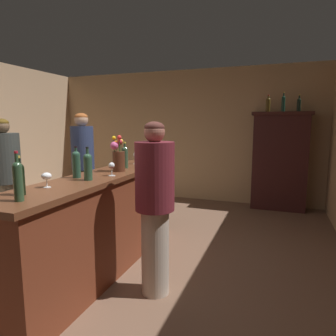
# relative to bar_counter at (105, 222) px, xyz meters

# --- Properties ---
(floor) EXTENTS (9.10, 9.10, 0.00)m
(floor) POSITION_rel_bar_counter_xyz_m (-0.21, -0.19, -0.53)
(floor) COLOR brown
(floor) RESTS_ON ground
(wall_back) EXTENTS (5.65, 0.12, 2.64)m
(wall_back) POSITION_rel_bar_counter_xyz_m (-0.21, 3.37, 0.79)
(wall_back) COLOR tan
(wall_back) RESTS_ON ground
(bar_counter) EXTENTS (0.54, 2.79, 1.04)m
(bar_counter) POSITION_rel_bar_counter_xyz_m (0.00, 0.00, 0.00)
(bar_counter) COLOR brown
(bar_counter) RESTS_ON ground
(display_cabinet) EXTENTS (1.02, 0.38, 1.77)m
(display_cabinet) POSITION_rel_bar_counter_xyz_m (1.74, 3.09, 0.39)
(display_cabinet) COLOR #371818
(display_cabinet) RESTS_ON ground
(wine_bottle_riesling) EXTENTS (0.08, 0.08, 0.31)m
(wine_bottle_riesling) POSITION_rel_bar_counter_xyz_m (0.06, -0.35, 0.66)
(wine_bottle_riesling) COLOR #294C35
(wine_bottle_riesling) RESTS_ON bar_counter
(wine_bottle_malbec) EXTENTS (0.07, 0.07, 0.32)m
(wine_bottle_malbec) POSITION_rel_bar_counter_xyz_m (0.05, 1.19, 0.66)
(wine_bottle_malbec) COLOR #163921
(wine_bottle_malbec) RESTS_ON bar_counter
(wine_bottle_chardonnay) EXTENTS (0.07, 0.07, 0.29)m
(wine_bottle_chardonnay) POSITION_rel_bar_counter_xyz_m (-0.06, -1.02, 0.65)
(wine_bottle_chardonnay) COLOR black
(wine_bottle_chardonnay) RESTS_ON bar_counter
(wine_bottle_syrah) EXTENTS (0.06, 0.06, 0.34)m
(wine_bottle_syrah) POSITION_rel_bar_counter_xyz_m (0.07, -1.16, 0.67)
(wine_bottle_syrah) COLOR #2C482E
(wine_bottle_syrah) RESTS_ON bar_counter
(wine_bottle_merlot) EXTENTS (0.08, 0.08, 0.31)m
(wine_bottle_merlot) POSITION_rel_bar_counter_xyz_m (-0.12, -0.29, 0.66)
(wine_bottle_merlot) COLOR #244534
(wine_bottle_merlot) RESTS_ON bar_counter
(wine_bottle_rose) EXTENTS (0.07, 0.07, 0.31)m
(wine_bottle_rose) POSITION_rel_bar_counter_xyz_m (0.02, 0.44, 0.66)
(wine_bottle_rose) COLOR #304932
(wine_bottle_rose) RESTS_ON bar_counter
(wine_glass_front) EXTENTS (0.07, 0.07, 0.14)m
(wine_glass_front) POSITION_rel_bar_counter_xyz_m (0.14, -0.07, 0.61)
(wine_glass_front) COLOR white
(wine_glass_front) RESTS_ON bar_counter
(wine_glass_mid) EXTENTS (0.07, 0.07, 0.16)m
(wine_glass_mid) POSITION_rel_bar_counter_xyz_m (-0.03, 0.82, 0.63)
(wine_glass_mid) COLOR white
(wine_glass_mid) RESTS_ON bar_counter
(wine_glass_rear) EXTENTS (0.08, 0.08, 0.13)m
(wine_glass_rear) POSITION_rel_bar_counter_xyz_m (-0.07, -0.75, 0.61)
(wine_glass_rear) COLOR white
(wine_glass_rear) RESTS_ON bar_counter
(flower_arrangement) EXTENTS (0.15, 0.18, 0.40)m
(flower_arrangement) POSITION_rel_bar_counter_xyz_m (0.06, 0.20, 0.69)
(flower_arrangement) COLOR #502A1A
(flower_arrangement) RESTS_ON bar_counter
(cheese_plate) EXTENTS (0.18, 0.18, 0.01)m
(cheese_plate) POSITION_rel_bar_counter_xyz_m (-0.12, 1.16, 0.52)
(cheese_plate) COLOR white
(cheese_plate) RESTS_ON bar_counter
(display_bottle_left) EXTENTS (0.08, 0.08, 0.30)m
(display_bottle_left) POSITION_rel_bar_counter_xyz_m (1.49, 3.09, 1.38)
(display_bottle_left) COLOR #403212
(display_bottle_left) RESTS_ON display_cabinet
(display_bottle_midleft) EXTENTS (0.06, 0.06, 0.34)m
(display_bottle_midleft) POSITION_rel_bar_counter_xyz_m (1.75, 3.09, 1.40)
(display_bottle_midleft) COLOR #123024
(display_bottle_midleft) RESTS_ON display_cabinet
(display_bottle_center) EXTENTS (0.07, 0.07, 0.29)m
(display_bottle_center) POSITION_rel_bar_counter_xyz_m (2.00, 3.09, 1.37)
(display_bottle_center) COLOR black
(display_bottle_center) RESTS_ON display_cabinet
(patron_in_grey) EXTENTS (0.34, 0.34, 1.72)m
(patron_in_grey) POSITION_rel_bar_counter_xyz_m (-1.11, 1.18, 0.43)
(patron_in_grey) COLOR #4F674E
(patron_in_grey) RESTS_ON ground
(patron_by_cabinet) EXTENTS (0.39, 0.39, 1.63)m
(patron_by_cabinet) POSITION_rel_bar_counter_xyz_m (-1.51, 0.12, 0.36)
(patron_by_cabinet) COLOR gray
(patron_by_cabinet) RESTS_ON ground
(bartender) EXTENTS (0.35, 0.35, 1.58)m
(bartender) POSITION_rel_bar_counter_xyz_m (0.69, -0.25, 0.34)
(bartender) COLOR #BAAA99
(bartender) RESTS_ON ground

